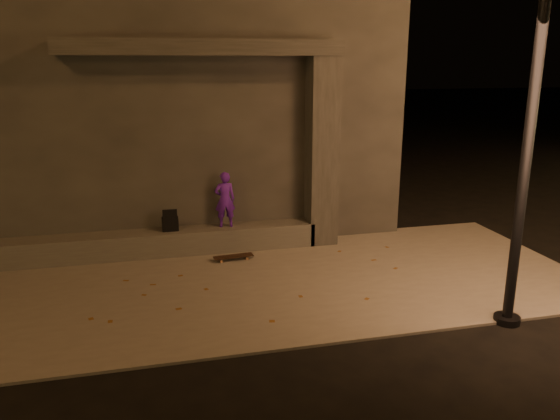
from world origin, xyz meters
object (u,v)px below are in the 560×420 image
object	(u,v)px
column	(322,153)
street_lamp_0	(544,13)
skateboarder	(225,200)
backpack	(170,223)
skateboard	(233,257)

from	to	relation	value
column	street_lamp_0	xyz separation A→B (m)	(1.49, -3.93, 2.27)
skateboarder	street_lamp_0	world-z (taller)	street_lamp_0
backpack	street_lamp_0	bearing A→B (deg)	-41.41
column	skateboard	distance (m)	2.63
column	skateboarder	distance (m)	2.07
backpack	skateboard	world-z (taller)	backpack
skateboard	street_lamp_0	distance (m)	6.17
skateboarder	skateboard	world-z (taller)	skateboarder
backpack	street_lamp_0	size ratio (longest dim) A/B	0.06
column	skateboard	xyz separation A→B (m)	(-1.86, -0.65, -1.73)
skateboarder	street_lamp_0	distance (m)	6.04
column	skateboarder	xyz separation A→B (m)	(-1.90, 0.00, -0.82)
skateboarder	skateboard	xyz separation A→B (m)	(0.04, -0.65, -0.92)
backpack	street_lamp_0	distance (m)	6.86
skateboarder	backpack	xyz separation A→B (m)	(-1.04, 0.00, -0.39)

